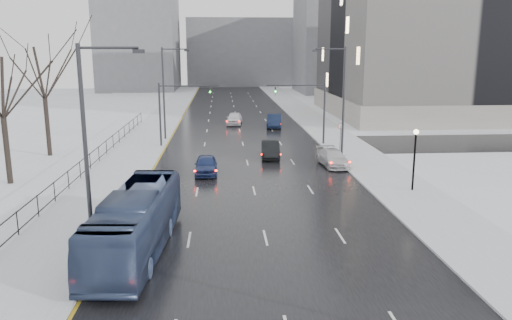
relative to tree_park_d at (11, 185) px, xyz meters
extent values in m
cube|color=black|center=(17.80, 26.00, 0.02)|extent=(16.00, 150.00, 0.04)
cube|color=black|center=(17.80, 14.00, 0.02)|extent=(130.00, 10.00, 0.04)
cube|color=silver|center=(7.30, 26.00, 0.08)|extent=(5.00, 150.00, 0.16)
cube|color=silver|center=(28.30, 26.00, 0.08)|extent=(5.00, 150.00, 0.16)
cube|color=white|center=(-2.20, 26.00, 0.06)|extent=(14.00, 150.00, 0.12)
cube|color=black|center=(4.80, -4.00, 1.41)|extent=(0.04, 70.00, 0.05)
cube|color=black|center=(4.80, -4.00, 0.41)|extent=(0.04, 70.00, 0.05)
cylinder|color=black|center=(4.80, -4.00, 0.81)|extent=(0.06, 0.06, 1.30)
cylinder|color=#2D2D33|center=(26.20, 6.00, 5.00)|extent=(0.20, 0.20, 10.00)
cylinder|color=#2D2D33|center=(24.90, 6.00, 9.80)|extent=(2.60, 0.12, 0.12)
cube|color=#2D2D33|center=(23.60, 6.00, 9.65)|extent=(0.50, 0.25, 0.18)
cylinder|color=#2D2D33|center=(9.40, -14.00, 5.00)|extent=(0.20, 0.20, 10.00)
cylinder|color=#2D2D33|center=(10.70, -14.00, 9.80)|extent=(2.60, 0.12, 0.12)
cube|color=#2D2D33|center=(12.00, -14.00, 9.65)|extent=(0.50, 0.25, 0.18)
cylinder|color=#2D2D33|center=(9.40, 18.00, 5.00)|extent=(0.20, 0.20, 10.00)
cylinder|color=#2D2D33|center=(10.70, 18.00, 9.80)|extent=(2.60, 0.12, 0.12)
cube|color=#2D2D33|center=(12.00, 18.00, 9.65)|extent=(0.50, 0.25, 0.18)
cylinder|color=black|center=(28.80, -4.00, 2.16)|extent=(0.14, 0.14, 4.00)
sphere|color=#FFE5B2|center=(28.80, -4.00, 4.26)|extent=(0.36, 0.36, 0.36)
cylinder|color=#2D2D33|center=(26.20, 14.00, 3.25)|extent=(0.20, 0.20, 6.50)
cylinder|color=#2D2D33|center=(23.20, 14.00, 6.20)|extent=(6.00, 0.12, 0.12)
imported|color=#2D2D33|center=(21.10, 14.00, 5.60)|extent=(0.15, 0.18, 0.90)
sphere|color=#19FF33|center=(21.10, 13.85, 5.60)|extent=(0.16, 0.16, 0.16)
cylinder|color=#2D2D33|center=(9.40, 14.00, 3.25)|extent=(0.20, 0.20, 6.50)
cylinder|color=#2D2D33|center=(12.40, 14.00, 6.20)|extent=(6.00, 0.12, 0.12)
imported|color=#2D2D33|center=(14.50, 14.00, 5.60)|extent=(0.15, 0.18, 0.90)
sphere|color=#19FF33|center=(14.50, 13.85, 5.60)|extent=(0.16, 0.16, 0.16)
cylinder|color=#2D2D33|center=(27.00, 10.00, 1.41)|extent=(0.06, 0.06, 2.50)
cylinder|color=white|center=(27.00, 10.00, 2.56)|extent=(0.60, 0.03, 0.60)
torus|color=#B20C0C|center=(27.00, 10.00, 2.56)|extent=(0.58, 0.06, 0.58)
cube|color=gray|center=(52.80, 38.00, 12.00)|extent=(40.00, 30.00, 24.00)
cube|color=gray|center=(52.80, 38.00, 1.50)|extent=(40.60, 30.60, 3.00)
cube|color=slate|center=(45.80, 81.00, 11.00)|extent=(24.00, 20.00, 22.00)
cube|color=slate|center=(-4.20, 91.00, 14.00)|extent=(18.00, 22.00, 28.00)
cube|color=slate|center=(21.80, 106.00, 9.00)|extent=(30.00, 18.00, 18.00)
imported|color=#39496F|center=(11.39, -13.44, 1.58)|extent=(3.40, 11.22, 3.08)
imported|color=navy|center=(14.30, 2.14, 0.78)|extent=(1.79, 4.35, 1.48)
imported|color=black|center=(20.02, 7.87, 0.80)|extent=(1.91, 4.72, 1.53)
imported|color=silver|center=(25.00, 4.20, 0.74)|extent=(2.42, 4.98, 1.40)
imported|color=white|center=(17.30, 28.97, 0.85)|extent=(2.39, 4.94, 1.63)
imported|color=#121C36|center=(22.30, 26.05, 0.88)|extent=(2.40, 5.27, 1.68)
camera|label=1|loc=(15.57, -36.66, 9.71)|focal=35.00mm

